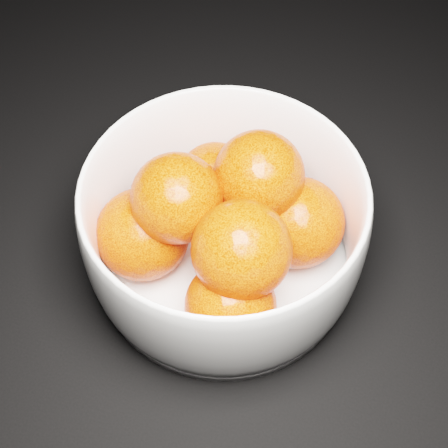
% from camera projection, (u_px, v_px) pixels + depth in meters
% --- Properties ---
extents(bowl, '(0.25, 0.25, 0.12)m').
position_uv_depth(bowl, '(224.00, 228.00, 0.54)').
color(bowl, white).
rests_on(bowl, ground).
extents(orange_pile, '(0.21, 0.20, 0.13)m').
position_uv_depth(orange_pile, '(224.00, 224.00, 0.53)').
color(orange_pile, '#ED3C0B').
rests_on(orange_pile, bowl).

